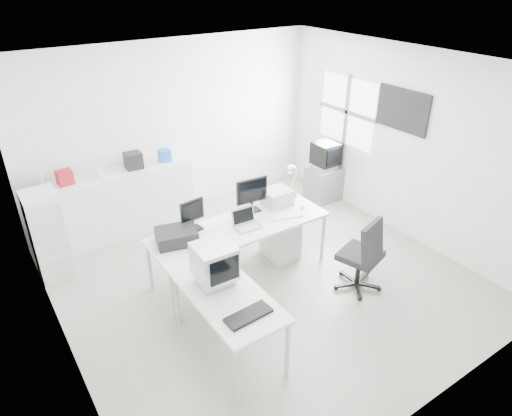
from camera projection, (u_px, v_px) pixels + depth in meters
floor at (264, 279)px, 6.16m from camera, size 5.00×5.00×0.01m
ceiling at (267, 66)px, 4.82m from camera, size 5.00×5.00×0.01m
back_wall at (176, 129)px, 7.31m from camera, size 5.00×0.02×2.80m
left_wall at (47, 250)px, 4.26m from camera, size 0.02×5.00×2.80m
right_wall at (404, 144)px, 6.72m from camera, size 0.02×5.00×2.80m
window at (347, 112)px, 7.49m from camera, size 0.02×1.20×1.10m
wall_picture at (403, 110)px, 6.54m from camera, size 0.04×0.90×0.60m
main_desk at (241, 250)px, 6.10m from camera, size 2.40×0.80×0.75m
side_desk at (228, 322)px, 4.88m from camera, size 0.70×1.40×0.75m
drawer_pedestal at (280, 237)px, 6.52m from camera, size 0.40×0.50×0.60m
inkjet_printer at (176, 236)px, 5.54m from camera, size 0.56×0.48×0.17m
lcd_monitor_small at (192, 216)px, 5.74m from camera, size 0.35×0.22×0.41m
lcd_monitor_large at (252, 196)px, 6.17m from camera, size 0.47×0.22×0.47m
laptop at (247, 221)px, 5.83m from camera, size 0.32×0.33×0.20m
white_keyboard at (287, 216)px, 6.13m from camera, size 0.45×0.23×0.02m
white_mouse at (302, 207)px, 6.30m from camera, size 0.06×0.06×0.06m
laser_printer at (277, 197)px, 6.40m from camera, size 0.39×0.33×0.22m
desk_lamp at (293, 181)px, 6.57m from camera, size 0.20×0.20×0.48m
crt_monitor at (214, 266)px, 4.79m from camera, size 0.38×0.38×0.42m
black_keyboard at (248, 315)px, 4.41m from camera, size 0.49×0.22×0.03m
office_chair at (361, 252)px, 5.76m from camera, size 0.79×0.79×1.09m
tv_cabinet at (324, 184)px, 8.08m from camera, size 0.56×0.45×0.61m
crt_tv at (326, 156)px, 7.83m from camera, size 0.50×0.48×0.45m
sideboard at (126, 201)px, 7.03m from camera, size 2.05×0.51×1.03m
clutter_box_a at (65, 177)px, 6.35m from camera, size 0.22×0.20×0.20m
clutter_box_b at (101, 172)px, 6.61m from camera, size 0.14×0.13×0.12m
clutter_box_c at (133, 161)px, 6.83m from camera, size 0.25×0.23×0.24m
clutter_box_d at (165, 155)px, 7.09m from camera, size 0.20×0.18×0.18m
clutter_bottle at (41, 181)px, 6.22m from camera, size 0.07×0.07×0.22m
filing_cabinet at (48, 235)px, 5.99m from camera, size 0.43×0.51×1.22m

